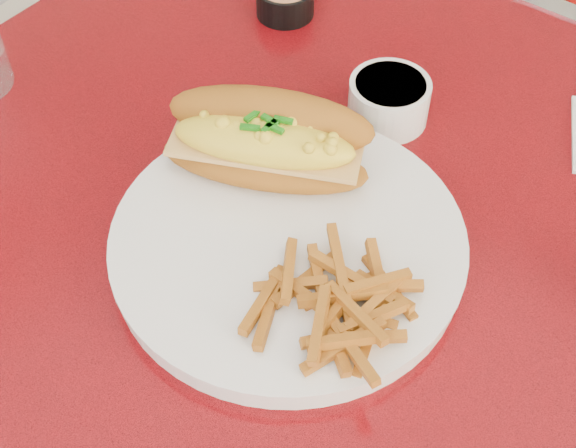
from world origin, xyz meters
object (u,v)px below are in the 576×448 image
Objects in this scene: diner_table at (427,344)px; gravy_ramekin at (389,100)px; dinner_plate at (288,244)px; fork at (383,227)px; mac_hoagie at (267,141)px; sauce_cup_left at (285,0)px.

gravy_ramekin is at bearing 141.48° from diner_table.
diner_table is 0.23m from dinner_plate.
fork is at bearing -59.16° from gravy_ramekin.
mac_hoagie is at bearing -105.13° from gravy_ramekin.
mac_hoagie reaches higher than gravy_ramekin.
diner_table is 0.43m from sauce_cup_left.
dinner_plate is 0.09m from fork.
mac_hoagie is at bearing -168.32° from diner_table.
gravy_ramekin is at bearing 49.78° from mac_hoagie.
diner_table is at bearing -30.02° from sauce_cup_left.
diner_table is at bearing 39.05° from dinner_plate.
diner_table is at bearing -71.52° from fork.
dinner_plate is 0.10m from mac_hoagie.
diner_table is 0.29m from mac_hoagie.
gravy_ramekin reaches higher than sauce_cup_left.
diner_table is 3.05× the size of dinner_plate.
dinner_plate is 2.67× the size of fork.
fork is (-0.05, -0.03, 0.18)m from diner_table.
mac_hoagie is at bearing -56.18° from sauce_cup_left.
dinner_plate is at bearing -65.12° from mac_hoagie.
fork is (0.13, 0.00, -0.04)m from mac_hoagie.
mac_hoagie is at bearing 139.97° from dinner_plate.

